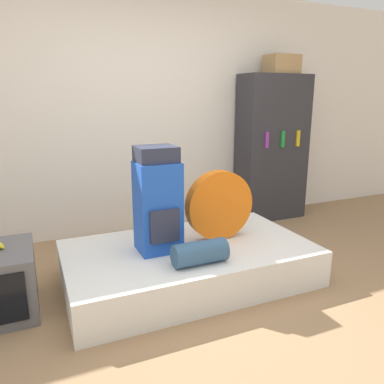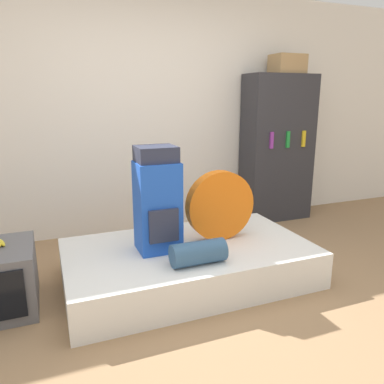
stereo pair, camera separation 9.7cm
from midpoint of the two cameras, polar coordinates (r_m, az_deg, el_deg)
The scene contains 8 objects.
ground_plane at distance 2.72m, azimuth 4.07°, elevation -18.53°, with size 16.00×16.00×0.00m, color #997551.
wall_back at distance 4.19m, azimuth -8.83°, elevation 11.74°, with size 8.00×0.05×2.60m.
bed at distance 3.13m, azimuth -1.40°, elevation -10.73°, with size 1.97×1.13×0.30m.
backpack at distance 2.89m, azimuth -6.21°, elevation -1.40°, with size 0.32×0.32×0.82m.
tent_bag at distance 3.15m, azimuth 3.27°, elevation -2.01°, with size 0.59×0.10×0.59m.
sleeping_roll at distance 2.73m, azimuth 0.18°, elevation -9.23°, with size 0.40×0.17×0.17m.
bookshelf at distance 4.68m, azimuth 11.47°, elevation 6.54°, with size 0.83×0.41×1.73m.
cardboard_box at distance 4.70m, azimuth 12.89°, elevation 18.42°, with size 0.37×0.28×0.22m.
Camera 1 is at (-1.13, -2.00, 1.47)m, focal length 35.00 mm.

